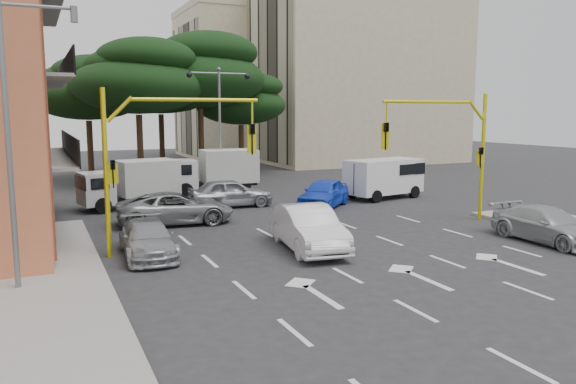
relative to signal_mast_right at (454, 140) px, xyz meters
name	(u,v)px	position (x,y,z in m)	size (l,w,h in m)	color
ground	(346,246)	(-6.80, -1.99, -3.88)	(120.00, 120.00, 0.00)	#28282B
sidewalk_left	(16,325)	(-18.30, -5.99, -3.81)	(5.00, 26.00, 0.15)	gray
median_strip	(221,191)	(-6.80, 14.01, -3.81)	(1.40, 6.00, 0.15)	gray
apartment_beige_near	(358,70)	(13.15, 30.01, 5.47)	(20.20, 12.15, 18.70)	#C0AC90
apartment_beige_far	(253,84)	(6.15, 42.01, 4.47)	(16.20, 12.15, 16.70)	#C0AC90
pine_left_near	(138,76)	(-10.75, 19.96, 3.72)	(9.15, 9.15, 10.23)	#382616
pine_center	(201,70)	(-5.75, 21.96, 4.41)	(9.98, 9.98, 11.16)	#382616
pine_left_far	(88,88)	(-13.75, 23.96, 3.03)	(8.32, 8.32, 9.30)	#382616
pine_right	(242,99)	(-1.75, 23.96, 2.33)	(7.49, 7.49, 8.37)	#382616
pine_back	(161,82)	(-7.75, 26.96, 3.72)	(9.15, 9.15, 10.23)	#382616
signal_mast_right	(454,140)	(0.00, 0.00, 0.00)	(5.79, 0.37, 6.00)	yellow
signal_mast_left	(157,147)	(-13.61, 0.00, 0.00)	(5.79, 0.37, 6.00)	yellow
street_lamp_left	(16,128)	(-18.10, -2.99, 0.84)	(2.08, 0.20, 8.00)	slate
street_lamp_center	(219,107)	(-6.80, 14.01, 1.54)	(4.16, 0.36, 7.77)	slate
car_white_hatch	(308,228)	(-8.42, -1.90, -3.06)	(1.75, 5.02, 1.66)	silver
car_blue_compact	(324,193)	(-3.44, 6.20, -3.11)	(1.84, 4.56, 1.55)	blue
car_silver_wagon	(148,239)	(-14.13, -0.42, -3.25)	(1.78, 4.37, 1.27)	#9D9FA4
car_silver_cross_a	(176,208)	(-11.84, 5.01, -3.14)	(2.46, 5.33, 1.48)	gray
car_silver_cross_b	(230,193)	(-8.04, 8.42, -3.10)	(1.85, 4.59, 1.56)	#A0A2A8
car_silver_parked	(547,225)	(0.80, -4.77, -3.19)	(1.95, 4.80, 1.39)	#AFB3B7
van_white	(384,178)	(1.36, 7.59, -2.69)	(2.16, 4.78, 2.39)	white
box_truck_a	(130,184)	(-13.05, 10.34, -2.61)	(2.18, 5.20, 2.56)	silver
box_truck_b	(213,172)	(-7.45, 13.51, -2.49)	(2.38, 5.66, 2.78)	silver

